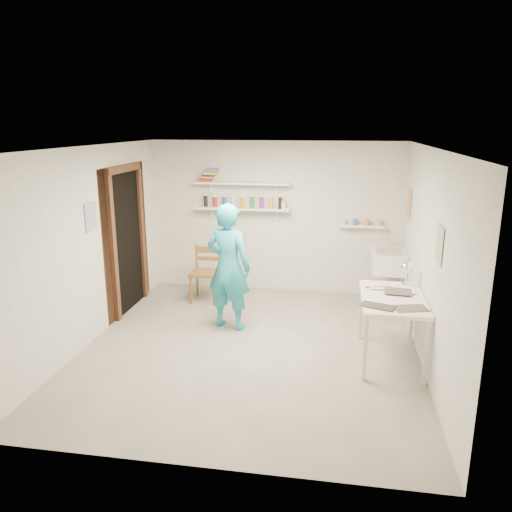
% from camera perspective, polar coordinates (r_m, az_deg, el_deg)
% --- Properties ---
extents(floor, '(4.00, 4.50, 0.02)m').
position_cam_1_polar(floor, '(6.23, -0.61, -10.41)').
color(floor, slate).
rests_on(floor, ground).
extents(ceiling, '(4.00, 4.50, 0.02)m').
position_cam_1_polar(ceiling, '(5.63, -0.68, 12.42)').
color(ceiling, silver).
rests_on(ceiling, wall_back).
extents(wall_back, '(4.00, 0.02, 2.40)m').
position_cam_1_polar(wall_back, '(8.00, 2.18, 4.44)').
color(wall_back, silver).
rests_on(wall_back, ground).
extents(wall_front, '(4.00, 0.02, 2.40)m').
position_cam_1_polar(wall_front, '(3.72, -6.77, -8.23)').
color(wall_front, silver).
rests_on(wall_front, ground).
extents(wall_left, '(0.02, 4.50, 2.40)m').
position_cam_1_polar(wall_left, '(6.47, -18.47, 1.13)').
color(wall_left, silver).
rests_on(wall_left, ground).
extents(wall_right, '(0.02, 4.50, 2.40)m').
position_cam_1_polar(wall_right, '(5.82, 19.23, -0.41)').
color(wall_right, silver).
rests_on(wall_right, ground).
extents(doorway_recess, '(0.02, 0.90, 2.00)m').
position_cam_1_polar(doorway_recess, '(7.42, -14.50, 1.55)').
color(doorway_recess, black).
rests_on(doorway_recess, wall_left).
extents(corridor_box, '(1.40, 1.50, 2.10)m').
position_cam_1_polar(corridor_box, '(7.72, -19.36, 2.07)').
color(corridor_box, brown).
rests_on(corridor_box, ground).
extents(door_lintel, '(0.06, 1.05, 0.10)m').
position_cam_1_polar(door_lintel, '(7.25, -14.90, 9.65)').
color(door_lintel, brown).
rests_on(door_lintel, wall_left).
extents(door_jamb_near, '(0.06, 0.10, 2.00)m').
position_cam_1_polar(door_jamb_near, '(6.97, -15.98, 0.60)').
color(door_jamb_near, brown).
rests_on(door_jamb_near, ground).
extents(door_jamb_far, '(0.06, 0.10, 2.00)m').
position_cam_1_polar(door_jamb_far, '(7.86, -12.92, 2.39)').
color(door_jamb_far, brown).
rests_on(door_jamb_far, ground).
extents(shelf_lower, '(1.50, 0.22, 0.03)m').
position_cam_1_polar(shelf_lower, '(7.92, -1.53, 5.44)').
color(shelf_lower, white).
rests_on(shelf_lower, wall_back).
extents(shelf_upper, '(1.50, 0.22, 0.03)m').
position_cam_1_polar(shelf_upper, '(7.87, -1.55, 8.32)').
color(shelf_upper, white).
rests_on(shelf_upper, wall_back).
extents(ledge_shelf, '(0.70, 0.14, 0.03)m').
position_cam_1_polar(ledge_shelf, '(7.87, 11.90, 3.36)').
color(ledge_shelf, white).
rests_on(ledge_shelf, wall_back).
extents(poster_left, '(0.01, 0.28, 0.36)m').
position_cam_1_polar(poster_left, '(6.43, -18.35, 4.26)').
color(poster_left, '#334C7F').
rests_on(poster_left, wall_left).
extents(poster_right_a, '(0.01, 0.34, 0.42)m').
position_cam_1_polar(poster_right_a, '(7.49, 17.08, 5.79)').
color(poster_right_a, '#995933').
rests_on(poster_right_a, wall_right).
extents(poster_right_b, '(0.01, 0.30, 0.38)m').
position_cam_1_polar(poster_right_b, '(5.22, 20.24, 1.19)').
color(poster_right_b, '#3F724C').
rests_on(poster_right_b, wall_right).
extents(belfast_sink, '(0.48, 0.60, 0.30)m').
position_cam_1_polar(belfast_sink, '(7.54, 14.90, -0.61)').
color(belfast_sink, white).
rests_on(belfast_sink, wall_right).
extents(man, '(0.70, 0.55, 1.68)m').
position_cam_1_polar(man, '(6.52, -3.16, -1.25)').
color(man, teal).
rests_on(man, ground).
extents(wall_clock, '(0.30, 0.11, 0.30)m').
position_cam_1_polar(wall_clock, '(6.66, -3.27, 1.60)').
color(wall_clock, beige).
rests_on(wall_clock, man).
extents(wooden_chair, '(0.42, 0.40, 0.90)m').
position_cam_1_polar(wooden_chair, '(7.64, -5.84, -1.93)').
color(wooden_chair, brown).
rests_on(wooden_chair, ground).
extents(work_table, '(0.70, 1.16, 0.77)m').
position_cam_1_polar(work_table, '(5.96, 15.14, -8.03)').
color(work_table, silver).
rests_on(work_table, ground).
extents(desk_lamp, '(0.14, 0.14, 0.14)m').
position_cam_1_polar(desk_lamp, '(6.22, 16.88, -1.25)').
color(desk_lamp, white).
rests_on(desk_lamp, work_table).
extents(spray_cans, '(1.31, 0.06, 0.17)m').
position_cam_1_polar(spray_cans, '(7.91, -1.54, 6.16)').
color(spray_cans, black).
rests_on(spray_cans, shelf_lower).
extents(book_stack, '(0.30, 0.14, 0.20)m').
position_cam_1_polar(book_stack, '(7.97, -5.42, 9.17)').
color(book_stack, red).
rests_on(book_stack, shelf_upper).
extents(ledge_pots, '(0.48, 0.07, 0.09)m').
position_cam_1_polar(ledge_pots, '(7.86, 11.93, 3.79)').
color(ledge_pots, silver).
rests_on(ledge_pots, ledge_shelf).
extents(papers, '(0.30, 0.22, 0.03)m').
position_cam_1_polar(papers, '(5.81, 15.41, -4.37)').
color(papers, silver).
rests_on(papers, work_table).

